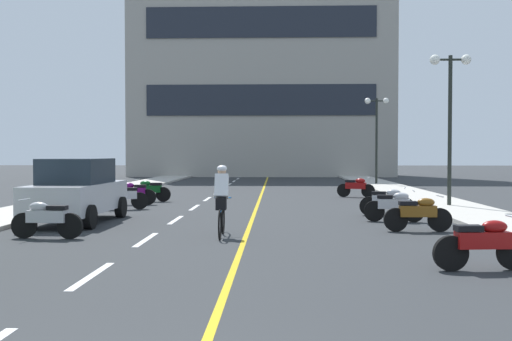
{
  "coord_description": "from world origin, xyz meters",
  "views": [
    {
      "loc": [
        0.98,
        -3.47,
        1.98
      ],
      "look_at": [
        0.23,
        18.13,
        1.34
      ],
      "focal_mm": 41.87,
      "sensor_mm": 36.0,
      "label": 1
    }
  ],
  "objects_px": {
    "motorcycle_2": "(46,218)",
    "cyclist_rider": "(222,199)",
    "motorcycle_8": "(150,190)",
    "parked_car_near": "(77,190)",
    "motorcycle_6": "(123,196)",
    "motorcycle_4": "(394,205)",
    "motorcycle_7": "(133,193)",
    "motorcycle_1": "(483,243)",
    "street_lamp_mid": "(450,96)",
    "motorcycle_3": "(418,213)",
    "motorcycle_9": "(356,187)",
    "motorcycle_5": "(387,201)",
    "street_lamp_far": "(377,121)"
  },
  "relations": [
    {
      "from": "motorcycle_4",
      "to": "motorcycle_7",
      "type": "xyz_separation_m",
      "value": [
        -8.83,
        5.27,
        0.0
      ]
    },
    {
      "from": "motorcycle_2",
      "to": "motorcycle_7",
      "type": "distance_m",
      "value": 8.93
    },
    {
      "from": "motorcycle_7",
      "to": "cyclist_rider",
      "type": "height_order",
      "value": "cyclist_rider"
    },
    {
      "from": "motorcycle_9",
      "to": "street_lamp_far",
      "type": "bearing_deg",
      "value": 75.62
    },
    {
      "from": "street_lamp_far",
      "to": "motorcycle_5",
      "type": "relative_size",
      "value": 3.11
    },
    {
      "from": "parked_car_near",
      "to": "motorcycle_7",
      "type": "height_order",
      "value": "parked_car_near"
    },
    {
      "from": "motorcycle_7",
      "to": "motorcycle_5",
      "type": "bearing_deg",
      "value": -22.53
    },
    {
      "from": "motorcycle_1",
      "to": "motorcycle_9",
      "type": "distance_m",
      "value": 16.56
    },
    {
      "from": "parked_car_near",
      "to": "motorcycle_5",
      "type": "distance_m",
      "value": 9.37
    },
    {
      "from": "motorcycle_3",
      "to": "motorcycle_8",
      "type": "xyz_separation_m",
      "value": [
        -8.72,
        8.98,
        0.0
      ]
    },
    {
      "from": "parked_car_near",
      "to": "motorcycle_9",
      "type": "bearing_deg",
      "value": 47.29
    },
    {
      "from": "motorcycle_2",
      "to": "motorcycle_6",
      "type": "relative_size",
      "value": 1.03
    },
    {
      "from": "motorcycle_7",
      "to": "parked_car_near",
      "type": "bearing_deg",
      "value": -92.1
    },
    {
      "from": "street_lamp_mid",
      "to": "cyclist_rider",
      "type": "relative_size",
      "value": 3.02
    },
    {
      "from": "motorcycle_7",
      "to": "motorcycle_8",
      "type": "height_order",
      "value": "same"
    },
    {
      "from": "street_lamp_mid",
      "to": "motorcycle_4",
      "type": "xyz_separation_m",
      "value": [
        -2.79,
        -4.3,
        -3.54
      ]
    },
    {
      "from": "motorcycle_5",
      "to": "motorcycle_4",
      "type": "bearing_deg",
      "value": -93.36
    },
    {
      "from": "street_lamp_far",
      "to": "parked_car_near",
      "type": "bearing_deg",
      "value": -120.61
    },
    {
      "from": "motorcycle_1",
      "to": "motorcycle_3",
      "type": "xyz_separation_m",
      "value": [
        0.08,
        4.96,
        0.0
      ]
    },
    {
      "from": "motorcycle_1",
      "to": "street_lamp_mid",
      "type": "bearing_deg",
      "value": 76.72
    },
    {
      "from": "motorcycle_4",
      "to": "cyclist_rider",
      "type": "height_order",
      "value": "cyclist_rider"
    },
    {
      "from": "motorcycle_2",
      "to": "motorcycle_8",
      "type": "height_order",
      "value": "same"
    },
    {
      "from": "street_lamp_far",
      "to": "motorcycle_6",
      "type": "bearing_deg",
      "value": -125.51
    },
    {
      "from": "motorcycle_4",
      "to": "motorcycle_1",
      "type": "bearing_deg",
      "value": -89.15
    },
    {
      "from": "motorcycle_9",
      "to": "street_lamp_mid",
      "type": "bearing_deg",
      "value": -63.09
    },
    {
      "from": "cyclist_rider",
      "to": "street_lamp_mid",
      "type": "bearing_deg",
      "value": 44.92
    },
    {
      "from": "motorcycle_4",
      "to": "cyclist_rider",
      "type": "xyz_separation_m",
      "value": [
        -4.68,
        -3.15,
        0.41
      ]
    },
    {
      "from": "motorcycle_8",
      "to": "motorcycle_3",
      "type": "bearing_deg",
      "value": -45.84
    },
    {
      "from": "motorcycle_8",
      "to": "motorcycle_7",
      "type": "bearing_deg",
      "value": -100.59
    },
    {
      "from": "motorcycle_3",
      "to": "motorcycle_7",
      "type": "relative_size",
      "value": 1.0
    },
    {
      "from": "parked_car_near",
      "to": "motorcycle_4",
      "type": "distance_m",
      "value": 9.06
    },
    {
      "from": "motorcycle_6",
      "to": "motorcycle_4",
      "type": "bearing_deg",
      "value": -20.99
    },
    {
      "from": "parked_car_near",
      "to": "motorcycle_1",
      "type": "xyz_separation_m",
      "value": [
        9.14,
        -6.59,
        -0.44
      ]
    },
    {
      "from": "motorcycle_1",
      "to": "cyclist_rider",
      "type": "xyz_separation_m",
      "value": [
        -4.78,
        3.94,
        0.41
      ]
    },
    {
      "from": "street_lamp_far",
      "to": "cyclist_rider",
      "type": "height_order",
      "value": "street_lamp_far"
    },
    {
      "from": "motorcycle_9",
      "to": "cyclist_rider",
      "type": "distance_m",
      "value": 13.53
    },
    {
      "from": "street_lamp_far",
      "to": "motorcycle_3",
      "type": "xyz_separation_m",
      "value": [
        -2.51,
        -21.47,
        -3.44
      ]
    },
    {
      "from": "street_lamp_mid",
      "to": "motorcycle_1",
      "type": "distance_m",
      "value": 12.23
    },
    {
      "from": "street_lamp_mid",
      "to": "street_lamp_far",
      "type": "bearing_deg",
      "value": 90.37
    },
    {
      "from": "motorcycle_2",
      "to": "street_lamp_far",
      "type": "bearing_deg",
      "value": 63.67
    },
    {
      "from": "motorcycle_2",
      "to": "motorcycle_3",
      "type": "height_order",
      "value": "same"
    },
    {
      "from": "motorcycle_4",
      "to": "motorcycle_5",
      "type": "relative_size",
      "value": 1.01
    },
    {
      "from": "street_lamp_far",
      "to": "cyclist_rider",
      "type": "xyz_separation_m",
      "value": [
        -7.37,
        -22.49,
        -3.03
      ]
    },
    {
      "from": "motorcycle_8",
      "to": "parked_car_near",
      "type": "bearing_deg",
      "value": -93.94
    },
    {
      "from": "motorcycle_1",
      "to": "cyclist_rider",
      "type": "distance_m",
      "value": 6.21
    },
    {
      "from": "motorcycle_1",
      "to": "motorcycle_4",
      "type": "distance_m",
      "value": 7.09
    },
    {
      "from": "motorcycle_5",
      "to": "cyclist_rider",
      "type": "relative_size",
      "value": 0.94
    },
    {
      "from": "street_lamp_mid",
      "to": "cyclist_rider",
      "type": "xyz_separation_m",
      "value": [
        -7.47,
        -7.45,
        -3.13
      ]
    },
    {
      "from": "motorcycle_2",
      "to": "cyclist_rider",
      "type": "height_order",
      "value": "cyclist_rider"
    },
    {
      "from": "motorcycle_6",
      "to": "cyclist_rider",
      "type": "height_order",
      "value": "cyclist_rider"
    }
  ]
}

